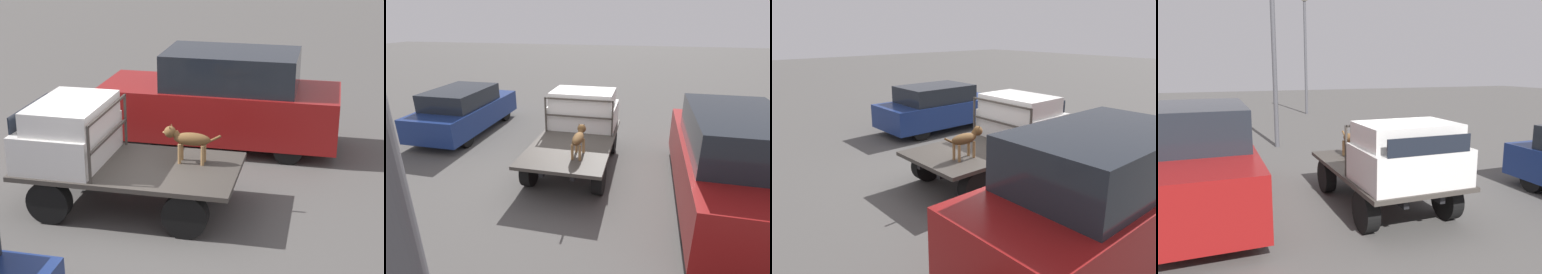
# 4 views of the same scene
# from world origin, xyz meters

# --- Properties ---
(ground_plane) EXTENTS (80.00, 80.00, 0.00)m
(ground_plane) POSITION_xyz_m (0.00, 0.00, 0.00)
(ground_plane) COLOR #514F4C
(flatbed_truck) EXTENTS (3.72, 1.99, 0.80)m
(flatbed_truck) POSITION_xyz_m (0.00, 0.00, 0.58)
(flatbed_truck) COLOR black
(flatbed_truck) RESTS_ON ground
(truck_cab) EXTENTS (1.37, 1.87, 1.06)m
(truck_cab) POSITION_xyz_m (1.10, 0.00, 1.31)
(truck_cab) COLOR silver
(truck_cab) RESTS_ON flatbed_truck
(truck_headboard) EXTENTS (0.04, 1.87, 0.97)m
(truck_headboard) POSITION_xyz_m (0.38, 0.00, 1.44)
(truck_headboard) COLOR #3D3833
(truck_headboard) RESTS_ON flatbed_truck
(dog) EXTENTS (1.03, 0.23, 0.67)m
(dog) POSITION_xyz_m (-0.92, -0.31, 1.23)
(dog) COLOR #9E7547
(dog) RESTS_ON flatbed_truck
(parked_pickup_far) EXTENTS (5.10, 1.90, 2.11)m
(parked_pickup_far) POSITION_xyz_m (-0.98, -3.45, 1.02)
(parked_pickup_far) COLOR black
(parked_pickup_far) RESTS_ON ground
(light_pole_far) EXTENTS (0.55, 0.55, 7.19)m
(light_pole_far) POSITION_xyz_m (-15.73, 2.36, 5.11)
(light_pole_far) COLOR #4C4C51
(light_pole_far) RESTS_ON ground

